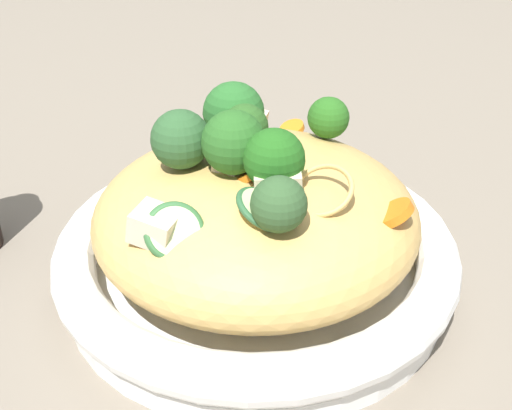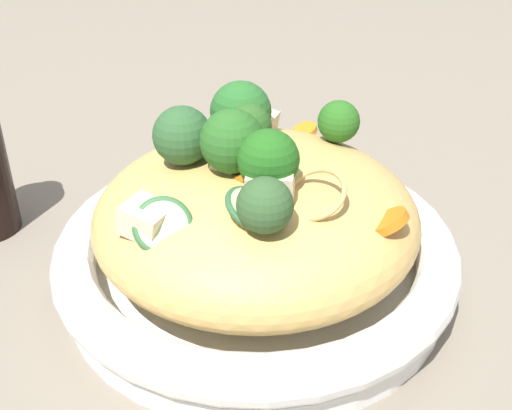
{
  "view_description": "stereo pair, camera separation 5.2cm",
  "coord_description": "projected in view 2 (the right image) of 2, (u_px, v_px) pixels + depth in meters",
  "views": [
    {
      "loc": [
        0.16,
        0.41,
        0.35
      ],
      "look_at": [
        0.0,
        0.0,
        0.08
      ],
      "focal_mm": 46.24,
      "sensor_mm": 36.0,
      "label": 1
    },
    {
      "loc": [
        0.11,
        0.43,
        0.35
      ],
      "look_at": [
        0.0,
        0.0,
        0.08
      ],
      "focal_mm": 46.24,
      "sensor_mm": 36.0,
      "label": 2
    }
  ],
  "objects": [
    {
      "name": "ground_plane",
      "position": [
        256.0,
        282.0,
        0.56
      ],
      "size": [
        3.0,
        3.0,
        0.0
      ],
      "primitive_type": "plane",
      "color": "#786C5D"
    },
    {
      "name": "carrot_coins",
      "position": [
        336.0,
        187.0,
        0.49
      ],
      "size": [
        0.12,
        0.19,
        0.04
      ],
      "color": "orange",
      "rests_on": "serving_bowl"
    },
    {
      "name": "chicken_chunks",
      "position": [
        231.0,
        176.0,
        0.48
      ],
      "size": [
        0.15,
        0.15,
        0.04
      ],
      "color": "beige",
      "rests_on": "serving_bowl"
    },
    {
      "name": "zucchini_slices",
      "position": [
        204.0,
        219.0,
        0.45
      ],
      "size": [
        0.11,
        0.06,
        0.04
      ],
      "color": "beige",
      "rests_on": "serving_bowl"
    },
    {
      "name": "serving_bowl",
      "position": [
        256.0,
        256.0,
        0.54
      ],
      "size": [
        0.33,
        0.33,
        0.05
      ],
      "color": "white",
      "rests_on": "ground_plane"
    },
    {
      "name": "broccoli_florets",
      "position": [
        244.0,
        140.0,
        0.49
      ],
      "size": [
        0.19,
        0.18,
        0.07
      ],
      "color": "#9BB66C",
      "rests_on": "serving_bowl"
    },
    {
      "name": "noodle_heap",
      "position": [
        256.0,
        215.0,
        0.52
      ],
      "size": [
        0.26,
        0.26,
        0.11
      ],
      "color": "tan",
      "rests_on": "serving_bowl"
    }
  ]
}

